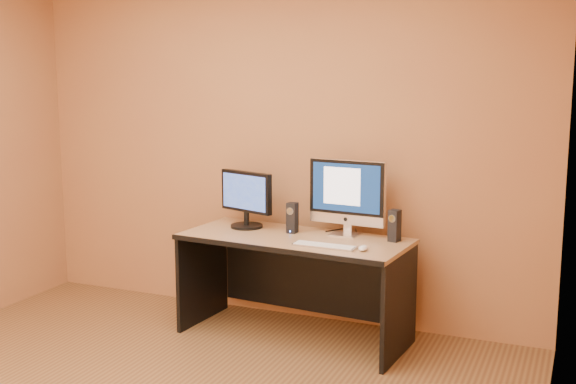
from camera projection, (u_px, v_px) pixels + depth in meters
name	position (u px, v px, depth m)	size (l,w,h in m)	color
walls	(110.00, 180.00, 3.48)	(4.00, 4.00, 2.60)	#9D6A3F
desk	(294.00, 288.00, 4.93)	(1.54, 0.67, 0.71)	tan
imac	(345.00, 197.00, 4.88)	(0.55, 0.20, 0.53)	silver
second_monitor	(246.00, 200.00, 5.13)	(0.46, 0.23, 0.40)	black
speaker_left	(292.00, 218.00, 4.97)	(0.07, 0.07, 0.21)	black
speaker_right	(395.00, 226.00, 4.73)	(0.07, 0.07, 0.21)	black
keyboard	(324.00, 246.00, 4.59)	(0.41, 0.11, 0.02)	#B5B5B9
mouse	(363.00, 248.00, 4.50)	(0.06, 0.10, 0.03)	white
cable_a	(357.00, 232.00, 4.99)	(0.01, 0.01, 0.21)	black
cable_b	(335.00, 230.00, 5.06)	(0.01, 0.01, 0.17)	black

